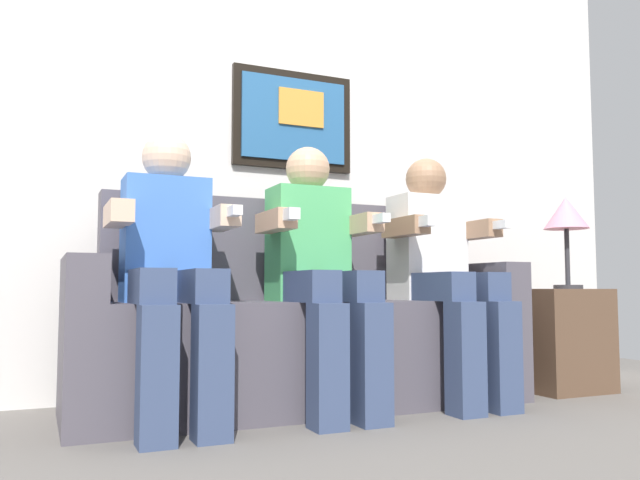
# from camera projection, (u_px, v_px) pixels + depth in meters

# --- Properties ---
(ground_plane) EXTENTS (5.64, 5.64, 0.00)m
(ground_plane) POSITION_uv_depth(u_px,v_px,m) (336.00, 421.00, 2.42)
(ground_plane) COLOR #66605B
(back_wall_assembly) EXTENTS (4.34, 0.10, 2.60)m
(back_wall_assembly) POSITION_uv_depth(u_px,v_px,m) (271.00, 129.00, 3.21)
(back_wall_assembly) COLOR silver
(back_wall_assembly) RESTS_ON ground_plane
(couch) EXTENTS (1.94, 0.58, 0.90)m
(couch) POSITION_uv_depth(u_px,v_px,m) (303.00, 333.00, 2.74)
(couch) COLOR #514C56
(couch) RESTS_ON ground_plane
(person_on_left) EXTENTS (0.46, 0.56, 1.11)m
(person_on_left) POSITION_uv_depth(u_px,v_px,m) (171.00, 261.00, 2.36)
(person_on_left) COLOR #3F72CC
(person_on_left) RESTS_ON ground_plane
(person_in_middle) EXTENTS (0.46, 0.56, 1.11)m
(person_in_middle) POSITION_uv_depth(u_px,v_px,m) (319.00, 263.00, 2.61)
(person_in_middle) COLOR #4CB266
(person_in_middle) RESTS_ON ground_plane
(person_on_right) EXTENTS (0.46, 0.56, 1.11)m
(person_on_right) POSITION_uv_depth(u_px,v_px,m) (442.00, 265.00, 2.85)
(person_on_right) COLOR white
(person_on_right) RESTS_ON ground_plane
(side_table_right) EXTENTS (0.40, 0.40, 0.50)m
(side_table_right) POSITION_uv_depth(u_px,v_px,m) (556.00, 339.00, 3.17)
(side_table_right) COLOR brown
(side_table_right) RESTS_ON ground_plane
(table_lamp) EXTENTS (0.22, 0.22, 0.46)m
(table_lamp) POSITION_uv_depth(u_px,v_px,m) (566.00, 217.00, 3.20)
(table_lamp) COLOR #333338
(table_lamp) RESTS_ON side_table_right
(spare_remote_on_table) EXTENTS (0.04, 0.13, 0.02)m
(spare_remote_on_table) POSITION_uv_depth(u_px,v_px,m) (569.00, 287.00, 3.22)
(spare_remote_on_table) COLOR white
(spare_remote_on_table) RESTS_ON side_table_right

